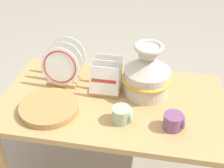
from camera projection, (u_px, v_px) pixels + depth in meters
display_table at (112, 110)px, 1.80m from camera, size 1.25×0.72×0.61m
ceramic_vase at (147, 74)px, 1.74m from camera, size 0.28×0.28×0.31m
dish_rack_round_plates at (64, 67)px, 1.85m from camera, size 0.23×0.20×0.25m
dish_rack_square_plates at (106, 81)px, 1.81m from camera, size 0.17×0.18×0.19m
wicker_charger_stack at (49, 108)px, 1.67m from camera, size 0.32×0.32×0.04m
mug_sage_glaze at (122, 115)px, 1.59m from camera, size 0.11×0.10×0.08m
mug_plum_glaze at (174, 121)px, 1.55m from camera, size 0.11×0.10×0.08m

